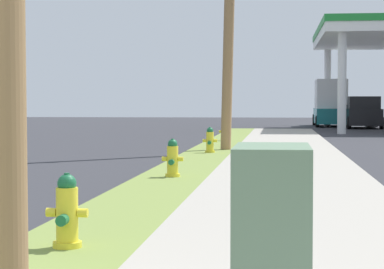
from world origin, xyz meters
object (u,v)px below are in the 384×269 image
at_px(fire_hydrant_second, 173,160).
at_px(utility_cabinet, 272,255).
at_px(fire_hydrant_nearest, 67,215).
at_px(truck_teal_on_apron, 330,104).
at_px(truck_black_at_forecourt, 362,113).
at_px(fire_hydrant_fourth, 224,132).
at_px(fire_hydrant_third, 210,141).

bearing_deg(fire_hydrant_second, utility_cabinet, -78.99).
height_order(fire_hydrant_nearest, utility_cabinet, utility_cabinet).
bearing_deg(truck_teal_on_apron, truck_black_at_forecourt, -62.83).
xyz_separation_m(utility_cabinet, truck_teal_on_apron, (3.43, 48.06, 0.81)).
xyz_separation_m(fire_hydrant_second, fire_hydrant_fourth, (-0.02, 14.68, 0.00)).
relative_size(fire_hydrant_third, truck_teal_on_apron, 0.12).
bearing_deg(truck_teal_on_apron, utility_cabinet, -94.08).
bearing_deg(fire_hydrant_third, truck_black_at_forecourt, 75.00).
bearing_deg(fire_hydrant_third, fire_hydrant_second, -90.52).
bearing_deg(truck_black_at_forecourt, truck_teal_on_apron, 117.17).
distance_m(fire_hydrant_second, fire_hydrant_third, 7.42).
bearing_deg(truck_teal_on_apron, fire_hydrant_fourth, -103.44).
xyz_separation_m(fire_hydrant_nearest, fire_hydrant_fourth, (0.00, 22.13, 0.00)).
distance_m(fire_hydrant_second, truck_black_at_forecourt, 34.93).
relative_size(fire_hydrant_nearest, utility_cabinet, 0.62).
bearing_deg(fire_hydrant_fourth, fire_hydrant_third, -89.27).
relative_size(utility_cabinet, truck_black_at_forecourt, 0.22).
relative_size(fire_hydrant_nearest, truck_black_at_forecourt, 0.14).
xyz_separation_m(fire_hydrant_second, truck_teal_on_apron, (5.46, 37.63, 1.04)).
distance_m(fire_hydrant_third, truck_black_at_forecourt, 27.69).
xyz_separation_m(fire_hydrant_second, truck_black_at_forecourt, (7.23, 34.17, 0.47)).
distance_m(fire_hydrant_fourth, utility_cabinet, 25.20).
distance_m(fire_hydrant_fourth, truck_teal_on_apron, 23.62).
relative_size(utility_cabinet, truck_teal_on_apron, 0.19).
distance_m(fire_hydrant_nearest, utility_cabinet, 3.63).
relative_size(fire_hydrant_nearest, fire_hydrant_third, 1.00).
bearing_deg(truck_black_at_forecourt, fire_hydrant_second, -101.95).
height_order(fire_hydrant_nearest, fire_hydrant_fourth, same).
xyz_separation_m(fire_hydrant_nearest, fire_hydrant_second, (0.03, 7.45, 0.00)).
height_order(fire_hydrant_fourth, truck_black_at_forecourt, truck_black_at_forecourt).
relative_size(fire_hydrant_second, truck_black_at_forecourt, 0.14).
distance_m(fire_hydrant_second, fire_hydrant_fourth, 14.68).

